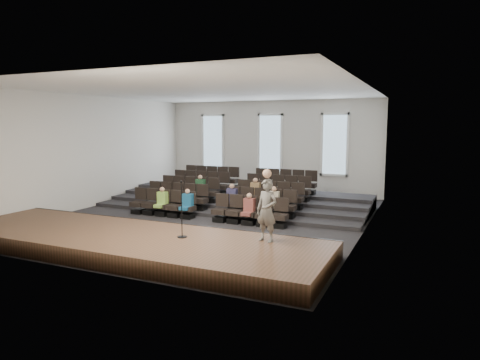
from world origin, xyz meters
The scene contains 14 objects.
ground centered at (0.00, 0.00, 0.00)m, with size 14.00×14.00×0.00m, color black.
ceiling centered at (0.00, 0.00, 5.01)m, with size 12.00×14.00×0.02m, color white.
wall_back centered at (0.00, 7.02, 2.50)m, with size 12.00×0.04×5.00m, color silver.
wall_front centered at (0.00, -7.02, 2.50)m, with size 12.00×0.04×5.00m, color silver.
wall_left centered at (-6.02, 0.00, 2.50)m, with size 0.04×14.00×5.00m, color silver.
wall_right centered at (6.02, 0.00, 2.50)m, with size 0.04×14.00×5.00m, color silver.
stage centered at (0.00, -5.10, 0.25)m, with size 11.80×3.60×0.50m, color #4E3021.
stage_lip centered at (0.00, -3.33, 0.25)m, with size 11.80×0.06×0.52m, color black.
risers centered at (0.00, 3.17, 0.20)m, with size 11.80×4.80×0.60m.
seating_rows centered at (0.00, 1.54, 0.68)m, with size 6.80×4.70×1.67m.
windows centered at (0.00, 6.95, 2.70)m, with size 8.44×0.10×3.24m.
audience centered at (0.36, 0.30, 0.81)m, with size 4.85×2.64×1.10m.
speaker centered at (3.96, -4.18, 1.37)m, with size 0.63×0.42×1.73m, color #5F5D5A.
mic_stand centered at (1.59, -4.76, 0.99)m, with size 0.28×0.28×1.65m.
Camera 1 is at (7.96, -14.99, 3.69)m, focal length 32.00 mm.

